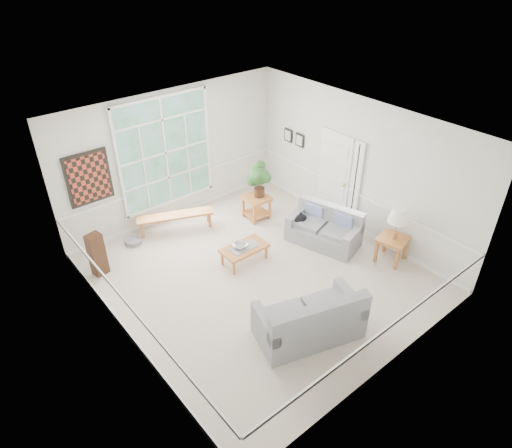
{
  "coord_description": "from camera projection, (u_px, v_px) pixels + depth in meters",
  "views": [
    {
      "loc": [
        -4.51,
        -5.4,
        5.81
      ],
      "look_at": [
        0.1,
        0.2,
        1.05
      ],
      "focal_mm": 32.0,
      "sensor_mm": 36.0,
      "label": 1
    }
  ],
  "objects": [
    {
      "name": "pet_bed",
      "position": [
        133.0,
        241.0,
        9.92
      ],
      "size": [
        0.4,
        0.4,
        0.11
      ],
      "primitive_type": "cylinder",
      "rotation": [
        0.0,
        0.0,
        0.06
      ],
      "color": "slate",
      "rests_on": "floor"
    },
    {
      "name": "loveseat_right",
      "position": [
        324.0,
        227.0,
        9.74
      ],
      "size": [
        1.18,
        1.67,
        0.82
      ],
      "primitive_type": "cube",
      "rotation": [
        0.0,
        0.0,
        0.29
      ],
      "color": "gray",
      "rests_on": "floor"
    },
    {
      "name": "wall_left",
      "position": [
        117.0,
        271.0,
        6.79
      ],
      "size": [
        0.02,
        6.0,
        3.0
      ],
      "primitive_type": "cube",
      "color": "silver",
      "rests_on": "ground"
    },
    {
      "name": "entry_door",
      "position": [
        334.0,
        176.0,
        10.32
      ],
      "size": [
        0.08,
        0.9,
        2.1
      ],
      "primitive_type": "cube",
      "color": "white",
      "rests_on": "floor"
    },
    {
      "name": "side_table",
      "position": [
        391.0,
        249.0,
        9.3
      ],
      "size": [
        0.66,
        0.66,
        0.56
      ],
      "primitive_type": "cube",
      "rotation": [
        0.0,
        0.0,
        0.23
      ],
      "color": "#AD652E",
      "rests_on": "floor"
    },
    {
      "name": "window_back",
      "position": [
        165.0,
        153.0,
        9.97
      ],
      "size": [
        2.3,
        0.08,
        2.4
      ],
      "primitive_type": "cube",
      "color": "white",
      "rests_on": "wall_back"
    },
    {
      "name": "end_table",
      "position": [
        257.0,
        207.0,
        10.68
      ],
      "size": [
        0.6,
        0.6,
        0.56
      ],
      "primitive_type": "cube",
      "rotation": [
        0.0,
        0.0,
        -0.07
      ],
      "color": "#AD652E",
      "rests_on": "floor"
    },
    {
      "name": "wall_front",
      "position": [
        397.0,
        297.0,
        6.31
      ],
      "size": [
        5.5,
        0.02,
        3.0
      ],
      "primitive_type": "cube",
      "color": "silver",
      "rests_on": "ground"
    },
    {
      "name": "wall_back",
      "position": [
        173.0,
        156.0,
        10.19
      ],
      "size": [
        5.5,
        0.02,
        3.0
      ],
      "primitive_type": "cube",
      "color": "silver",
      "rests_on": "ground"
    },
    {
      "name": "houseplant",
      "position": [
        259.0,
        180.0,
        10.34
      ],
      "size": [
        0.56,
        0.56,
        0.85
      ],
      "primitive_type": null,
      "rotation": [
        0.0,
        0.0,
        0.13
      ],
      "color": "#244C20",
      "rests_on": "end_table"
    },
    {
      "name": "table_lamp",
      "position": [
        397.0,
        224.0,
        8.96
      ],
      "size": [
        0.54,
        0.54,
        0.68
      ],
      "primitive_type": null,
      "rotation": [
        0.0,
        0.0,
        0.58
      ],
      "color": "silver",
      "rests_on": "side_table"
    },
    {
      "name": "wall_right",
      "position": [
        358.0,
        167.0,
        9.71
      ],
      "size": [
        0.02,
        6.0,
        3.0
      ],
      "primitive_type": "cube",
      "color": "silver",
      "rests_on": "ground"
    },
    {
      "name": "floor_speaker",
      "position": [
        97.0,
        254.0,
        8.86
      ],
      "size": [
        0.32,
        0.28,
        0.91
      ],
      "primitive_type": "cube",
      "rotation": [
        0.0,
        0.0,
        0.2
      ],
      "color": "#361E11",
      "rests_on": "floor"
    },
    {
      "name": "wall_art",
      "position": [
        89.0,
        178.0,
        9.06
      ],
      "size": [
        0.9,
        0.06,
        1.1
      ],
      "primitive_type": "cube",
      "color": "#5C2318",
      "rests_on": "wall_back"
    },
    {
      "name": "wall_frame_near",
      "position": [
        299.0,
        140.0,
        10.79
      ],
      "size": [
        0.04,
        0.26,
        0.32
      ],
      "primitive_type": "cube",
      "color": "black",
      "rests_on": "wall_right"
    },
    {
      "name": "coffee_table",
      "position": [
        244.0,
        254.0,
        9.32
      ],
      "size": [
        0.96,
        0.53,
        0.36
      ],
      "primitive_type": "cube",
      "rotation": [
        0.0,
        0.0,
        -0.01
      ],
      "color": "#AD652E",
      "rests_on": "floor"
    },
    {
      "name": "floor",
      "position": [
        258.0,
        274.0,
        9.07
      ],
      "size": [
        5.5,
        6.0,
        0.01
      ],
      "primitive_type": "cube",
      "color": "#C1B1A1",
      "rests_on": "ground"
    },
    {
      "name": "wall_frame_far",
      "position": [
        288.0,
        135.0,
        11.05
      ],
      "size": [
        0.04,
        0.26,
        0.32
      ],
      "primitive_type": "cube",
      "color": "black",
      "rests_on": "wall_right"
    },
    {
      "name": "loveseat_front",
      "position": [
        309.0,
        314.0,
        7.49
      ],
      "size": [
        1.91,
        1.37,
        0.93
      ],
      "primitive_type": "cube",
      "rotation": [
        0.0,
        0.0,
        -0.3
      ],
      "color": "gray",
      "rests_on": "floor"
    },
    {
      "name": "cat",
      "position": [
        300.0,
        218.0,
        9.88
      ],
      "size": [
        0.39,
        0.34,
        0.15
      ],
      "primitive_type": "ellipsoid",
      "rotation": [
        0.0,
        0.0,
        0.42
      ],
      "color": "black",
      "rests_on": "loveseat_right"
    },
    {
      "name": "door_sidelight",
      "position": [
        356.0,
        183.0,
        9.86
      ],
      "size": [
        0.08,
        0.26,
        1.9
      ],
      "primitive_type": "cube",
      "color": "white",
      "rests_on": "wall_right"
    },
    {
      "name": "pewter_bowl",
      "position": [
        240.0,
        245.0,
        9.21
      ],
      "size": [
        0.42,
        0.42,
        0.09
      ],
      "primitive_type": "imported",
      "rotation": [
        0.0,
        0.0,
        0.21
      ],
      "color": "#96969B",
      "rests_on": "coffee_table"
    },
    {
      "name": "window_bench",
      "position": [
        176.0,
        222.0,
        10.29
      ],
      "size": [
        1.69,
        0.97,
        0.4
      ],
      "primitive_type": "cube",
      "rotation": [
        0.0,
        0.0,
        -0.4
      ],
      "color": "#AD652E",
      "rests_on": "floor"
    },
    {
      "name": "ceiling",
      "position": [
        259.0,
        131.0,
        7.43
      ],
      "size": [
        5.5,
        6.0,
        0.02
      ],
      "primitive_type": "cube",
      "color": "white",
      "rests_on": "ground"
    }
  ]
}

